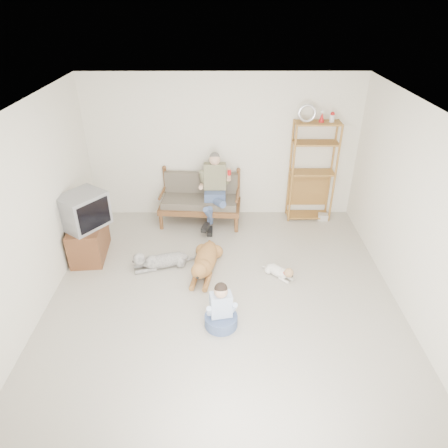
{
  "coord_description": "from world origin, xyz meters",
  "views": [
    {
      "loc": [
        -0.01,
        -4.31,
        3.88
      ],
      "look_at": [
        0.02,
        1.0,
        0.75
      ],
      "focal_mm": 32.0,
      "sensor_mm": 36.0,
      "label": 1
    }
  ],
  "objects_px": {
    "loveseat": "(200,198)",
    "golden_retriever": "(205,262)",
    "etagere": "(312,171)",
    "tv_stand": "(89,240)"
  },
  "relations": [
    {
      "from": "etagere",
      "to": "golden_retriever",
      "type": "relative_size",
      "value": 1.6
    },
    {
      "from": "golden_retriever",
      "to": "loveseat",
      "type": "bearing_deg",
      "value": 103.76
    },
    {
      "from": "etagere",
      "to": "golden_retriever",
      "type": "xyz_separation_m",
      "value": [
        -1.95,
        -1.74,
        -0.8
      ]
    },
    {
      "from": "loveseat",
      "to": "golden_retriever",
      "type": "height_order",
      "value": "loveseat"
    },
    {
      "from": "etagere",
      "to": "tv_stand",
      "type": "xyz_separation_m",
      "value": [
        -3.89,
        -1.28,
        -0.67
      ]
    },
    {
      "from": "loveseat",
      "to": "golden_retriever",
      "type": "relative_size",
      "value": 1.12
    },
    {
      "from": "loveseat",
      "to": "tv_stand",
      "type": "relative_size",
      "value": 1.65
    },
    {
      "from": "tv_stand",
      "to": "golden_retriever",
      "type": "distance_m",
      "value": 2.0
    },
    {
      "from": "loveseat",
      "to": "tv_stand",
      "type": "bearing_deg",
      "value": -142.9
    },
    {
      "from": "loveseat",
      "to": "etagere",
      "type": "xyz_separation_m",
      "value": [
        2.09,
        0.12,
        0.49
      ]
    }
  ]
}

